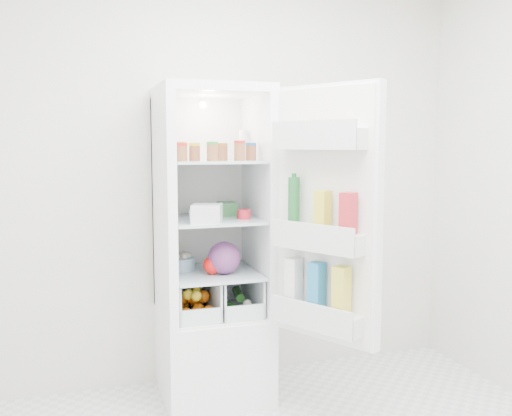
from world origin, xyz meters
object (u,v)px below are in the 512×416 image
object	(u,v)px
refrigerator	(211,283)
red_cabbage	(224,258)
mushroom_bowl	(182,264)
fridge_door	(325,221)

from	to	relation	value
refrigerator	red_cabbage	bearing A→B (deg)	-70.94
red_cabbage	mushroom_bowl	distance (m)	0.28
refrigerator	fridge_door	world-z (taller)	refrigerator
red_cabbage	fridge_door	world-z (taller)	fridge_door
red_cabbage	fridge_door	bearing A→B (deg)	-49.24
refrigerator	fridge_door	bearing A→B (deg)	-53.26
mushroom_bowl	fridge_door	distance (m)	0.94
mushroom_bowl	red_cabbage	bearing A→B (deg)	-39.33
fridge_door	mushroom_bowl	bearing A→B (deg)	14.60
red_cabbage	fridge_door	distance (m)	0.66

